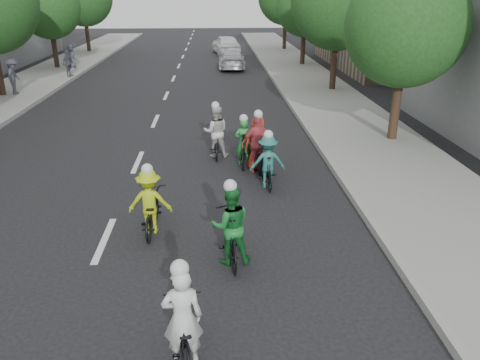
{
  "coord_description": "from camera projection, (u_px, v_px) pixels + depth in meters",
  "views": [
    {
      "loc": [
        2.48,
        -9.14,
        5.11
      ],
      "look_at": [
        3.03,
        0.87,
        1.0
      ],
      "focal_mm": 35.0,
      "sensor_mm": 36.0,
      "label": 1
    }
  ],
  "objects": [
    {
      "name": "ground",
      "position": [
        104.0,
        240.0,
        10.26
      ],
      "size": [
        120.0,
        120.0,
        0.0
      ],
      "primitive_type": "plane",
      "color": "black",
      "rests_on": "ground"
    },
    {
      "name": "curb_left",
      "position": [
        7.0,
        121.0,
        19.15
      ],
      "size": [
        0.18,
        80.0,
        0.18
      ],
      "primitive_type": "cube",
      "color": "#999993",
      "rests_on": "ground"
    },
    {
      "name": "sidewalk_right",
      "position": [
        345.0,
        117.0,
        19.88
      ],
      "size": [
        4.0,
        80.0,
        0.15
      ],
      "primitive_type": "cube",
      "color": "gray",
      "rests_on": "ground"
    },
    {
      "name": "curb_right",
      "position": [
        299.0,
        117.0,
        19.77
      ],
      "size": [
        0.18,
        80.0,
        0.18
      ],
      "primitive_type": "cube",
      "color": "#999993",
      "rests_on": "ground"
    },
    {
      "name": "bldg_se",
      "position": [
        411.0,
        6.0,
        31.74
      ],
      "size": [
        10.0,
        14.0,
        8.0
      ],
      "primitive_type": "cube",
      "color": "gray",
      "rests_on": "ground"
    },
    {
      "name": "tree_l_4",
      "position": [
        49.0,
        8.0,
        30.51
      ],
      "size": [
        4.0,
        4.0,
        5.97
      ],
      "color": "black",
      "rests_on": "ground"
    },
    {
      "name": "tree_r_0",
      "position": [
        406.0,
        27.0,
        15.3
      ],
      "size": [
        4.0,
        4.0,
        5.97
      ],
      "color": "black",
      "rests_on": "ground"
    },
    {
      "name": "tree_r_1",
      "position": [
        338.0,
        2.0,
        23.41
      ],
      "size": [
        4.8,
        4.8,
        6.93
      ],
      "color": "black",
      "rests_on": "ground"
    },
    {
      "name": "tree_r_2",
      "position": [
        305.0,
        7.0,
        31.93
      ],
      "size": [
        4.0,
        4.0,
        5.97
      ],
      "color": "black",
      "rests_on": "ground"
    },
    {
      "name": "cyclist_0",
      "position": [
        183.0,
        328.0,
        6.76
      ],
      "size": [
        0.69,
        1.65,
        1.74
      ],
      "rotation": [
        0.0,
        0.0,
        3.22
      ],
      "color": "black",
      "rests_on": "ground"
    },
    {
      "name": "cyclist_1",
      "position": [
        231.0,
        231.0,
        9.25
      ],
      "size": [
        0.84,
        1.84,
        1.79
      ],
      "rotation": [
        0.0,
        0.0,
        3.22
      ],
      "color": "black",
      "rests_on": "ground"
    },
    {
      "name": "cyclist_2",
      "position": [
        150.0,
        207.0,
        10.44
      ],
      "size": [
        0.97,
        1.75,
        1.64
      ],
      "rotation": [
        0.0,
        0.0,
        3.12
      ],
      "color": "black",
      "rests_on": "ground"
    },
    {
      "name": "cyclist_3",
      "position": [
        258.0,
        149.0,
        13.91
      ],
      "size": [
        1.08,
        1.82,
        1.9
      ],
      "rotation": [
        0.0,
        0.0,
        3.32
      ],
      "color": "black",
      "rests_on": "ground"
    },
    {
      "name": "cyclist_4",
      "position": [
        258.0,
        149.0,
        14.14
      ],
      "size": [
        0.8,
        1.84,
        1.78
      ],
      "rotation": [
        0.0,
        0.0,
        3.14
      ],
      "color": "black",
      "rests_on": "ground"
    },
    {
      "name": "cyclist_5",
      "position": [
        243.0,
        146.0,
        14.48
      ],
      "size": [
        0.65,
        1.8,
        1.62
      ],
      "rotation": [
        0.0,
        0.0,
        3.05
      ],
      "color": "black",
      "rests_on": "ground"
    },
    {
      "name": "cyclist_6",
      "position": [
        216.0,
        137.0,
        15.21
      ],
      "size": [
        0.82,
        1.78,
        1.82
      ],
      "rotation": [
        0.0,
        0.0,
        3.14
      ],
      "color": "black",
      "rests_on": "ground"
    },
    {
      "name": "cyclist_7",
      "position": [
        267.0,
        165.0,
        12.83
      ],
      "size": [
        0.98,
        1.58,
        1.63
      ],
      "rotation": [
        0.0,
        0.0,
        3.19
      ],
      "color": "black",
      "rests_on": "ground"
    },
    {
      "name": "follow_car_lead",
      "position": [
        232.0,
        60.0,
        31.98
      ],
      "size": [
        1.86,
        4.34,
        1.25
      ],
      "primitive_type": "imported",
      "rotation": [
        0.0,
        0.0,
        3.12
      ],
      "color": "#BBBBC0",
      "rests_on": "ground"
    },
    {
      "name": "follow_car_trail",
      "position": [
        226.0,
        44.0,
        39.19
      ],
      "size": [
        2.58,
        4.85,
        1.57
      ],
      "primitive_type": "imported",
      "rotation": [
        0.0,
        0.0,
        3.3
      ],
      "color": "white",
      "rests_on": "ground"
    },
    {
      "name": "spectator_0",
      "position": [
        14.0,
        76.0,
        23.5
      ],
      "size": [
        0.7,
        1.17,
        1.77
      ],
      "primitive_type": "imported",
      "rotation": [
        0.0,
        0.0,
        1.61
      ],
      "color": "#4A4A57",
      "rests_on": "sidewalk_left"
    },
    {
      "name": "spectator_1",
      "position": [
        68.0,
        63.0,
        28.18
      ],
      "size": [
        0.67,
        1.0,
        1.58
      ],
      "primitive_type": "imported",
      "rotation": [
        0.0,
        0.0,
        1.24
      ],
      "color": "#535461",
      "rests_on": "sidewalk_left"
    },
    {
      "name": "spectator_2",
      "position": [
        71.0,
        56.0,
        31.36
      ],
      "size": [
        0.6,
        0.81,
        1.51
      ],
      "primitive_type": "imported",
      "rotation": [
        0.0,
        0.0,
        1.4
      ],
      "color": "#4C4D59",
      "rests_on": "sidewalk_left"
    }
  ]
}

